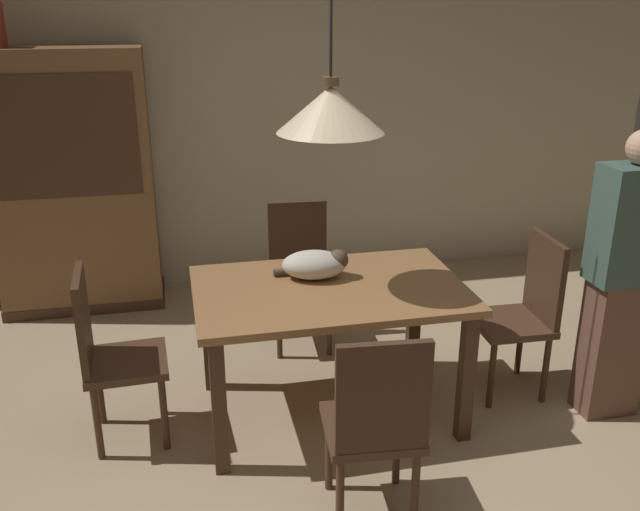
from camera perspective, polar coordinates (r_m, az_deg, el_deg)
ground at (r=3.49m, az=2.65°, el=-17.52°), size 10.00×10.00×0.00m
back_wall at (r=5.40m, az=-4.49°, el=13.05°), size 6.40×0.10×2.90m
dining_table at (r=3.61m, az=0.79°, el=-4.08°), size 1.40×0.90×0.75m
chair_left_side at (r=3.61m, az=-17.10°, el=-7.51°), size 0.42×0.42×0.93m
chair_near_front at (r=2.94m, az=4.64°, el=-13.56°), size 0.43×0.43×0.93m
chair_far_back at (r=4.45m, az=-1.71°, el=-1.06°), size 0.43×0.43×0.93m
chair_right_side at (r=4.05m, az=16.58°, el=-4.26°), size 0.41×0.41×0.93m
cat_sleeping at (r=3.65m, az=-0.34°, el=-0.73°), size 0.39×0.27×0.16m
pendant_lamp at (r=3.32m, az=0.88°, el=12.05°), size 0.52×0.52×1.30m
hutch_bookcase at (r=5.17m, az=-19.72°, el=5.23°), size 1.12×0.45×1.85m
person_standing at (r=3.90m, az=23.77°, el=-1.80°), size 0.36×0.22×1.56m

